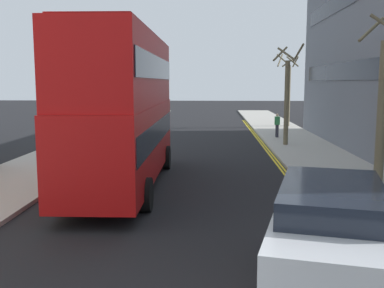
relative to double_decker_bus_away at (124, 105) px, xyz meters
name	(u,v)px	position (x,y,z in m)	size (l,w,h in m)	color
sidewalk_right	(331,168)	(8.57, 3.56, -2.96)	(4.00, 80.00, 0.14)	#ADA89E
sidewalk_left	(45,165)	(-4.43, 3.56, -2.96)	(4.00, 80.00, 0.14)	#ADA89E
kerb_line_outer	(292,178)	(6.47, 1.56, -3.03)	(0.10, 56.00, 0.01)	yellow
kerb_line_inner	(288,178)	(6.31, 1.56, -3.03)	(0.10, 56.00, 0.01)	yellow
double_decker_bus_away	(124,105)	(0.00, 0.00, 0.00)	(2.90, 10.84, 5.64)	#B20F0F
taxi_minivan	(330,248)	(5.29, -8.95, -1.96)	(2.93, 5.11, 2.12)	silver
pedestrian_far	(277,125)	(7.63, 14.20, -2.04)	(0.34, 0.22, 1.62)	#2D2D38
street_tree_near	(288,91)	(9.63, 22.29, 0.07)	(1.83, 2.10, 6.14)	#6B6047
street_tree_mid	(287,96)	(7.65, 10.57, -0.01)	(1.75, 1.60, 5.94)	#6B6047
street_tree_far	(382,105)	(9.55, 0.65, -0.01)	(1.56, 1.79, 6.19)	#6B6047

